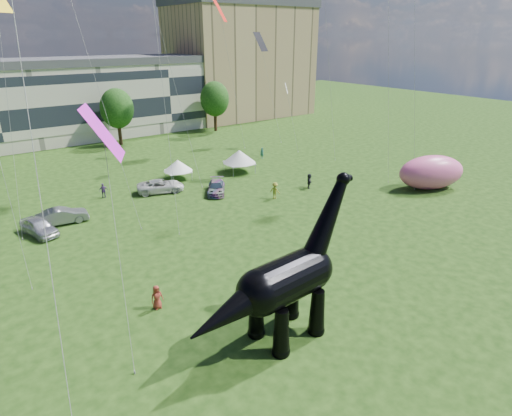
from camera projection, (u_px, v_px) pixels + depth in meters
ground at (310, 333)px, 25.62m from camera, size 220.00×220.00×0.00m
apartment_block at (240, 63)px, 91.92m from camera, size 28.00×18.00×22.00m
tree_mid_right at (117, 105)px, 67.09m from camera, size 5.20×5.20×9.44m
tree_far_right at (215, 96)px, 77.03m from camera, size 5.20×5.20×9.44m
dinosaur_sculpture at (281, 285)px, 23.89m from camera, size 11.69×3.37×9.55m
car_silver at (39, 227)px, 37.90m from camera, size 2.93×4.79×1.52m
car_grey at (62, 216)px, 40.17m from camera, size 4.74×2.13×1.51m
car_white at (161, 186)px, 48.21m from camera, size 5.70×3.92×1.45m
car_dark at (216, 187)px, 47.98m from camera, size 4.07×4.82×1.32m
gazebo_near at (178, 166)px, 52.29m from camera, size 4.02×4.02×2.43m
gazebo_far at (239, 157)px, 54.86m from camera, size 4.86×4.86×2.91m
inflatable_pink at (431, 172)px, 48.91m from camera, size 8.75×6.73×3.92m
visitors at (152, 225)px, 37.92m from camera, size 49.91×28.22×1.84m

